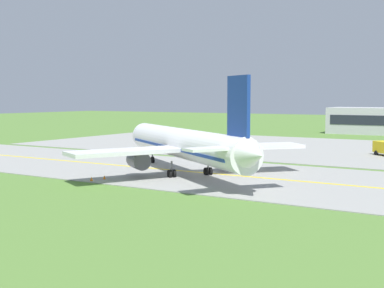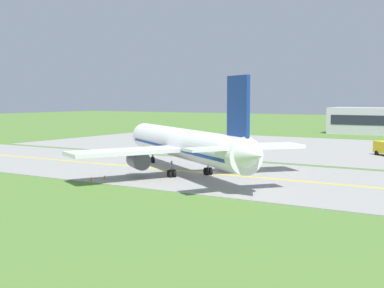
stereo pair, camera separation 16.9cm
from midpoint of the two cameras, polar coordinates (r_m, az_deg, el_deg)
name	(u,v)px [view 1 (the left image)]	position (r m, az deg, el deg)	size (l,w,h in m)	color
ground_plane	(208,174)	(70.43, 1.75, -3.31)	(500.00, 500.00, 0.00)	#517A33
taxiway_strip	(208,174)	(70.42, 1.75, -3.27)	(240.00, 28.00, 0.10)	gray
apron_pad	(359,151)	(105.93, 17.90, -0.70)	(140.00, 52.00, 0.10)	gray
taxiway_centreline	(208,173)	(70.41, 1.75, -3.23)	(220.00, 0.60, 0.01)	yellow
airplane_lead	(186,144)	(68.75, -0.78, -0.05)	(34.41, 28.81, 12.70)	white
traffic_cone_near_edge	(104,178)	(66.14, -9.72, -3.67)	(0.44, 0.44, 0.60)	orange
traffic_cone_far_edge	(92,179)	(65.14, -11.10, -3.83)	(0.44, 0.44, 0.60)	orange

